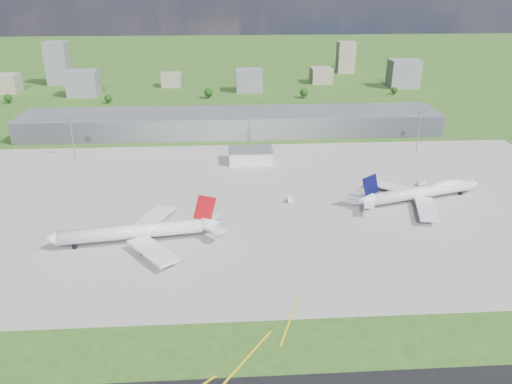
{
  "coord_description": "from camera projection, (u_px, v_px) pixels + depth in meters",
  "views": [
    {
      "loc": [
        -4.97,
        -189.46,
        104.36
      ],
      "look_at": [
        9.13,
        32.32,
        9.0
      ],
      "focal_mm": 35.0,
      "sensor_mm": 36.0,
      "label": 1
    }
  ],
  "objects": [
    {
      "name": "van_white_near",
      "position": [
        290.0,
        200.0,
        252.16
      ],
      "size": [
        2.61,
        4.98,
        2.46
      ],
      "rotation": [
        0.0,
        0.0,
        1.47
      ],
      "color": "white",
      "rests_on": "ground"
    },
    {
      "name": "tree_w",
      "position": [
        108.0,
        98.0,
        449.9
      ],
      "size": [
        6.75,
        6.75,
        8.25
      ],
      "color": "#382314",
      "rests_on": "ground"
    },
    {
      "name": "van_white_far",
      "position": [
        422.0,
        184.0,
        271.96
      ],
      "size": [
        5.26,
        3.7,
        2.48
      ],
      "rotation": [
        0.0,
        0.0,
        0.34
      ],
      "color": "silver",
      "rests_on": "ground"
    },
    {
      "name": "airliner_blue_quad",
      "position": [
        423.0,
        192.0,
        251.44
      ],
      "size": [
        70.99,
        54.59,
        18.88
      ],
      "rotation": [
        0.0,
        0.0,
        0.28
      ],
      "color": "white",
      "rests_on": "ground"
    },
    {
      "name": "tree_c",
      "position": [
        208.0,
        92.0,
        468.52
      ],
      "size": [
        8.1,
        8.1,
        9.9
      ],
      "color": "#382314",
      "rests_on": "ground"
    },
    {
      "name": "ops_building",
      "position": [
        250.0,
        156.0,
        305.91
      ],
      "size": [
        26.0,
        16.0,
        8.0
      ],
      "primitive_type": "cube",
      "color": "silver",
      "rests_on": "ground"
    },
    {
      "name": "tree_e",
      "position": [
        304.0,
        92.0,
        469.31
      ],
      "size": [
        7.65,
        7.65,
        9.35
      ],
      "color": "#382314",
      "rests_on": "ground"
    },
    {
      "name": "bldg_cw",
      "position": [
        171.0,
        80.0,
        520.75
      ],
      "size": [
        20.0,
        18.0,
        14.0
      ],
      "primitive_type": "cube",
      "color": "gray",
      "rests_on": "ground"
    },
    {
      "name": "bldg_far_w",
      "position": [
        6.0,
        83.0,
        492.29
      ],
      "size": [
        24.0,
        20.0,
        18.0
      ],
      "primitive_type": "cube",
      "color": "gray",
      "rests_on": "ground"
    },
    {
      "name": "bldg_e",
      "position": [
        404.0,
        74.0,
        513.65
      ],
      "size": [
        30.0,
        22.0,
        28.0
      ],
      "primitive_type": "cube",
      "color": "slate",
      "rests_on": "ground"
    },
    {
      "name": "tug_yellow",
      "position": [
        144.0,
        237.0,
        217.02
      ],
      "size": [
        3.89,
        3.97,
        1.77
      ],
      "rotation": [
        0.0,
        0.0,
        0.82
      ],
      "color": "orange",
      "rests_on": "ground"
    },
    {
      "name": "mast_east",
      "position": [
        420.0,
        125.0,
        320.68
      ],
      "size": [
        3.5,
        2.0,
        25.9
      ],
      "color": "gray",
      "rests_on": "ground"
    },
    {
      "name": "bldg_ce",
      "position": [
        321.0,
        75.0,
        538.86
      ],
      "size": [
        22.0,
        24.0,
        16.0
      ],
      "primitive_type": "cube",
      "color": "gray",
      "rests_on": "ground"
    },
    {
      "name": "mast_center",
      "position": [
        249.0,
        128.0,
        314.27
      ],
      "size": [
        3.5,
        2.0,
        25.9
      ],
      "color": "gray",
      "rests_on": "ground"
    },
    {
      "name": "apron",
      "position": [
        257.0,
        202.0,
        252.45
      ],
      "size": [
        360.0,
        190.0,
        0.08
      ],
      "primitive_type": "cube",
      "color": "#9A988C",
      "rests_on": "ground"
    },
    {
      "name": "tree_far_w",
      "position": [
        8.0,
        98.0,
        449.1
      ],
      "size": [
        7.2,
        7.2,
        8.8
      ],
      "color": "#382314",
      "rests_on": "ground"
    },
    {
      "name": "mast_west",
      "position": [
        71.0,
        131.0,
        307.85
      ],
      "size": [
        3.5,
        2.0,
        25.9
      ],
      "color": "gray",
      "rests_on": "ground"
    },
    {
      "name": "ground",
      "position": [
        233.0,
        139.0,
        352.76
      ],
      "size": [
        1400.0,
        1400.0,
        0.0
      ],
      "primitive_type": "plane",
      "color": "#2D581B",
      "rests_on": "ground"
    },
    {
      "name": "bldg_tall_w",
      "position": [
        58.0,
        63.0,
        526.18
      ],
      "size": [
        22.0,
        20.0,
        44.0
      ],
      "primitive_type": "cube",
      "color": "slate",
      "rests_on": "ground"
    },
    {
      "name": "airliner_red_twin",
      "position": [
        138.0,
        232.0,
        211.62
      ],
      "size": [
        73.44,
        56.8,
        20.17
      ],
      "rotation": [
        0.0,
        0.0,
        3.27
      ],
      "color": "white",
      "rests_on": "ground"
    },
    {
      "name": "terminal",
      "position": [
        232.0,
        123.0,
        363.56
      ],
      "size": [
        300.0,
        42.0,
        15.0
      ],
      "primitive_type": "cube",
      "color": "slate",
      "rests_on": "ground"
    },
    {
      "name": "bldg_w",
      "position": [
        83.0,
        83.0,
        477.43
      ],
      "size": [
        28.0,
        22.0,
        24.0
      ],
      "primitive_type": "cube",
      "color": "slate",
      "rests_on": "ground"
    },
    {
      "name": "bldg_c",
      "position": [
        249.0,
        80.0,
        496.33
      ],
      "size": [
        26.0,
        20.0,
        22.0
      ],
      "primitive_type": "cube",
      "color": "slate",
      "rests_on": "ground"
    },
    {
      "name": "tree_far_e",
      "position": [
        394.0,
        90.0,
        484.12
      ],
      "size": [
        6.3,
        6.3,
        7.7
      ],
      "color": "#382314",
      "rests_on": "ground"
    },
    {
      "name": "bldg_tall_e",
      "position": [
        346.0,
        57.0,
        592.28
      ],
      "size": [
        20.0,
        18.0,
        36.0
      ],
      "primitive_type": "cube",
      "color": "gray",
      "rests_on": "ground"
    }
  ]
}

